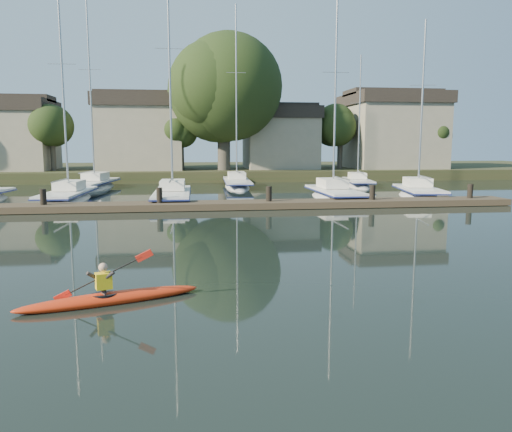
{
  "coord_description": "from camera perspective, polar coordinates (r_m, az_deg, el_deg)",
  "views": [
    {
      "loc": [
        -1.41,
        -13.27,
        3.57
      ],
      "look_at": [
        0.76,
        2.82,
        1.2
      ],
      "focal_mm": 35.0,
      "sensor_mm": 36.0,
      "label": 1
    }
  ],
  "objects": [
    {
      "name": "kayak",
      "position": [
        11.85,
        -16.4,
        -8.77
      ],
      "size": [
        4.06,
        1.8,
        1.31
      ],
      "rotation": [
        0.0,
        0.0,
        0.32
      ],
      "color": "red",
      "rests_on": "ground"
    },
    {
      "name": "shore",
      "position": [
        53.64,
        -4.51,
        7.93
      ],
      "size": [
        90.0,
        25.25,
        12.75
      ],
      "color": "#283319",
      "rests_on": "ground"
    },
    {
      "name": "dock",
      "position": [
        27.51,
        -4.7,
        1.26
      ],
      "size": [
        34.0,
        2.0,
        1.8
      ],
      "color": "#463828",
      "rests_on": "ground"
    },
    {
      "name": "sailboat_6",
      "position": [
        41.39,
        -2.18,
        3.11
      ],
      "size": [
        2.46,
        10.01,
        15.8
      ],
      "rotation": [
        0.0,
        0.0,
        -0.04
      ],
      "color": "white",
      "rests_on": "ground"
    },
    {
      "name": "sailboat_4",
      "position": [
        34.97,
        18.06,
        1.7
      ],
      "size": [
        3.65,
        7.82,
        12.8
      ],
      "rotation": [
        0.0,
        0.0,
        -0.19
      ],
      "color": "white",
      "rests_on": "ground"
    },
    {
      "name": "sailboat_2",
      "position": [
        31.44,
        -9.5,
        1.32
      ],
      "size": [
        2.35,
        9.59,
        15.83
      ],
      "rotation": [
        0.0,
        0.0,
        -0.01
      ],
      "color": "white",
      "rests_on": "ground"
    },
    {
      "name": "sailboat_1",
      "position": [
        33.16,
        -20.67,
        1.26
      ],
      "size": [
        2.57,
        8.87,
        14.36
      ],
      "rotation": [
        0.0,
        0.0,
        -0.05
      ],
      "color": "white",
      "rests_on": "ground"
    },
    {
      "name": "sailboat_5",
      "position": [
        41.39,
        -18.02,
        2.69
      ],
      "size": [
        3.43,
        9.74,
        15.78
      ],
      "rotation": [
        0.0,
        0.0,
        -0.13
      ],
      "color": "white",
      "rests_on": "ground"
    },
    {
      "name": "sailboat_7",
      "position": [
        42.98,
        11.54,
        3.15
      ],
      "size": [
        3.17,
        7.62,
        11.93
      ],
      "rotation": [
        0.0,
        0.0,
        -0.17
      ],
      "color": "white",
      "rests_on": "ground"
    },
    {
      "name": "sailboat_3",
      "position": [
        32.6,
        8.9,
        1.56
      ],
      "size": [
        2.32,
        8.61,
        13.86
      ],
      "rotation": [
        0.0,
        0.0,
        0.01
      ],
      "color": "white",
      "rests_on": "ground"
    },
    {
      "name": "ground",
      "position": [
        13.81,
        -1.58,
        -6.68
      ],
      "size": [
        160.0,
        160.0,
        0.0
      ],
      "primitive_type": "plane",
      "color": "black",
      "rests_on": "ground"
    }
  ]
}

